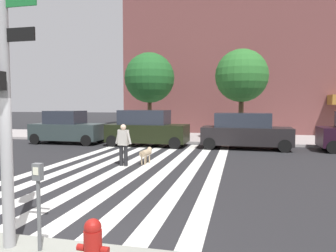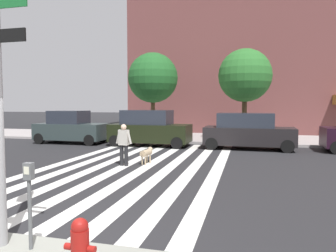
{
  "view_description": "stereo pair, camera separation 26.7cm",
  "coord_description": "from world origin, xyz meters",
  "px_view_note": "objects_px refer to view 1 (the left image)",
  "views": [
    {
      "loc": [
        2.97,
        -4.58,
        2.4
      ],
      "look_at": [
        0.35,
        6.8,
        1.61
      ],
      "focal_mm": 33.51,
      "sensor_mm": 36.0,
      "label": 1
    },
    {
      "loc": [
        3.23,
        -4.52,
        2.4
      ],
      "look_at": [
        0.35,
        6.8,
        1.61
      ],
      "focal_mm": 33.51,
      "sensor_mm": 36.0,
      "label": 2
    }
  ],
  "objects_px": {
    "street_tree_nearest": "(150,78)",
    "pedestrian_dog_walker": "(123,143)",
    "parked_car_near_curb": "(67,128)",
    "traffic_light_pole": "(0,30)",
    "street_tree_middle": "(242,76)",
    "parked_car_behind_first": "(147,129)",
    "parking_meter_second_along": "(38,194)",
    "dog_on_leash": "(146,153)",
    "parked_car_third_in_line": "(245,131)",
    "fire_hydrant": "(93,248)"
  },
  "relations": [
    {
      "from": "fire_hydrant",
      "to": "parked_car_third_in_line",
      "type": "distance_m",
      "value": 13.97
    },
    {
      "from": "parking_meter_second_along",
      "to": "dog_on_leash",
      "type": "height_order",
      "value": "parking_meter_second_along"
    },
    {
      "from": "parked_car_behind_first",
      "to": "parked_car_third_in_line",
      "type": "bearing_deg",
      "value": -0.0
    },
    {
      "from": "parked_car_third_in_line",
      "to": "street_tree_nearest",
      "type": "bearing_deg",
      "value": 151.48
    },
    {
      "from": "parked_car_behind_first",
      "to": "parked_car_third_in_line",
      "type": "xyz_separation_m",
      "value": [
        5.59,
        -0.0,
        -0.05
      ]
    },
    {
      "from": "parked_car_behind_first",
      "to": "parked_car_near_curb",
      "type": "bearing_deg",
      "value": -179.98
    },
    {
      "from": "street_tree_middle",
      "to": "fire_hydrant",
      "type": "bearing_deg",
      "value": -96.57
    },
    {
      "from": "parking_meter_second_along",
      "to": "pedestrian_dog_walker",
      "type": "relative_size",
      "value": 0.83
    },
    {
      "from": "traffic_light_pole",
      "to": "street_tree_nearest",
      "type": "bearing_deg",
      "value": 98.79
    },
    {
      "from": "parking_meter_second_along",
      "to": "pedestrian_dog_walker",
      "type": "distance_m",
      "value": 7.46
    },
    {
      "from": "dog_on_leash",
      "to": "fire_hydrant",
      "type": "bearing_deg",
      "value": -77.64
    },
    {
      "from": "street_tree_nearest",
      "to": "pedestrian_dog_walker",
      "type": "bearing_deg",
      "value": -79.77
    },
    {
      "from": "dog_on_leash",
      "to": "traffic_light_pole",
      "type": "bearing_deg",
      "value": -88.83
    },
    {
      "from": "fire_hydrant",
      "to": "street_tree_middle",
      "type": "distance_m",
      "value": 17.05
    },
    {
      "from": "fire_hydrant",
      "to": "parking_meter_second_along",
      "type": "xyz_separation_m",
      "value": [
        -1.13,
        0.47,
        0.51
      ]
    },
    {
      "from": "fire_hydrant",
      "to": "parked_car_behind_first",
      "type": "relative_size",
      "value": 0.16
    },
    {
      "from": "parked_car_near_curb",
      "to": "street_tree_middle",
      "type": "height_order",
      "value": "street_tree_middle"
    },
    {
      "from": "pedestrian_dog_walker",
      "to": "dog_on_leash",
      "type": "bearing_deg",
      "value": 41.42
    },
    {
      "from": "parked_car_behind_first",
      "to": "street_tree_nearest",
      "type": "bearing_deg",
      "value": 103.56
    },
    {
      "from": "street_tree_nearest",
      "to": "street_tree_middle",
      "type": "xyz_separation_m",
      "value": [
        6.2,
        -0.75,
        -0.05
      ]
    },
    {
      "from": "fire_hydrant",
      "to": "parked_car_third_in_line",
      "type": "xyz_separation_m",
      "value": [
        2.14,
        13.8,
        0.44
      ]
    },
    {
      "from": "fire_hydrant",
      "to": "dog_on_leash",
      "type": "bearing_deg",
      "value": 102.36
    },
    {
      "from": "parked_car_behind_first",
      "to": "parked_car_third_in_line",
      "type": "distance_m",
      "value": 5.59
    },
    {
      "from": "fire_hydrant",
      "to": "parking_meter_second_along",
      "type": "height_order",
      "value": "parking_meter_second_along"
    },
    {
      "from": "street_tree_middle",
      "to": "pedestrian_dog_walker",
      "type": "relative_size",
      "value": 3.48
    },
    {
      "from": "parked_car_third_in_line",
      "to": "dog_on_leash",
      "type": "height_order",
      "value": "parked_car_third_in_line"
    },
    {
      "from": "parked_car_behind_first",
      "to": "street_tree_nearest",
      "type": "distance_m",
      "value": 4.83
    },
    {
      "from": "traffic_light_pole",
      "to": "street_tree_middle",
      "type": "relative_size",
      "value": 1.02
    },
    {
      "from": "fire_hydrant",
      "to": "parked_car_behind_first",
      "type": "xyz_separation_m",
      "value": [
        -3.45,
        13.8,
        0.49
      ]
    },
    {
      "from": "fire_hydrant",
      "to": "pedestrian_dog_walker",
      "type": "height_order",
      "value": "pedestrian_dog_walker"
    },
    {
      "from": "parked_car_third_in_line",
      "to": "street_tree_nearest",
      "type": "distance_m",
      "value": 8.02
    },
    {
      "from": "pedestrian_dog_walker",
      "to": "street_tree_nearest",
      "type": "bearing_deg",
      "value": 100.23
    },
    {
      "from": "parking_meter_second_along",
      "to": "parked_car_third_in_line",
      "type": "distance_m",
      "value": 13.72
    },
    {
      "from": "street_tree_nearest",
      "to": "parked_car_near_curb",
      "type": "bearing_deg",
      "value": -140.85
    },
    {
      "from": "traffic_light_pole",
      "to": "parked_car_behind_first",
      "type": "relative_size",
      "value": 1.23
    },
    {
      "from": "street_tree_nearest",
      "to": "dog_on_leash",
      "type": "relative_size",
      "value": 5.56
    },
    {
      "from": "fire_hydrant",
      "to": "parked_car_near_curb",
      "type": "distance_m",
      "value": 16.25
    },
    {
      "from": "parked_car_behind_first",
      "to": "pedestrian_dog_walker",
      "type": "distance_m",
      "value": 6.08
    },
    {
      "from": "parked_car_near_curb",
      "to": "parked_car_third_in_line",
      "type": "distance_m",
      "value": 10.72
    },
    {
      "from": "traffic_light_pole",
      "to": "street_tree_nearest",
      "type": "height_order",
      "value": "street_tree_nearest"
    },
    {
      "from": "parked_car_near_curb",
      "to": "pedestrian_dog_walker",
      "type": "height_order",
      "value": "parked_car_near_curb"
    },
    {
      "from": "parked_car_near_curb",
      "to": "pedestrian_dog_walker",
      "type": "distance_m",
      "value": 8.5
    },
    {
      "from": "parked_car_near_curb",
      "to": "street_tree_middle",
      "type": "xyz_separation_m",
      "value": [
        10.49,
        2.75,
        3.24
      ]
    },
    {
      "from": "parked_car_near_curb",
      "to": "pedestrian_dog_walker",
      "type": "xyz_separation_m",
      "value": [
        6.01,
        -6.01,
        -0.02
      ]
    },
    {
      "from": "fire_hydrant",
      "to": "parked_car_near_curb",
      "type": "height_order",
      "value": "parked_car_near_curb"
    },
    {
      "from": "parking_meter_second_along",
      "to": "street_tree_nearest",
      "type": "height_order",
      "value": "street_tree_nearest"
    },
    {
      "from": "street_tree_middle",
      "to": "dog_on_leash",
      "type": "height_order",
      "value": "street_tree_middle"
    },
    {
      "from": "traffic_light_pole",
      "to": "pedestrian_dog_walker",
      "type": "distance_m",
      "value": 7.85
    },
    {
      "from": "parking_meter_second_along",
      "to": "fire_hydrant",
      "type": "bearing_deg",
      "value": -22.52
    },
    {
      "from": "fire_hydrant",
      "to": "parked_car_third_in_line",
      "type": "height_order",
      "value": "parked_car_third_in_line"
    }
  ]
}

